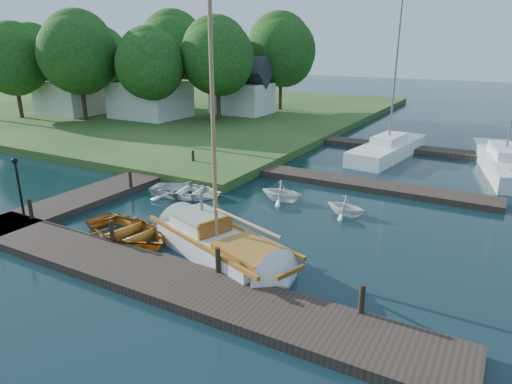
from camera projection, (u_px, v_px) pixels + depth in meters
The scene contains 30 objects.
ground at pixel (256, 219), 18.97m from camera, with size 160.00×160.00×0.00m, color black.
near_dock at pixel (159, 278), 13.97m from camera, with size 18.00×2.20×0.30m, color #302620.
left_dock at pixel (144, 177), 24.33m from camera, with size 2.20×18.00×0.30m, color #302620.
far_dock at pixel (352, 183), 23.35m from camera, with size 14.00×1.60×0.30m, color #302620.
shore at pixel (134, 106), 50.18m from camera, with size 50.00×40.00×0.50m, color #2E4C20.
mooring_post_0 at pixel (30, 209), 18.14m from camera, with size 0.16×0.16×0.80m, color black.
mooring_post_1 at pixel (112, 231), 16.03m from camera, with size 0.16×0.16×0.80m, color black.
mooring_post_2 at pixel (218, 260), 13.92m from camera, with size 0.16×0.16×0.80m, color black.
mooring_post_3 at pixel (362, 299), 11.81m from camera, with size 0.16×0.16×0.80m, color black.
mooring_post_4 at pixel (130, 179), 22.04m from camera, with size 0.16×0.16×0.80m, color black.
mooring_post_5 at pixel (193, 158), 26.16m from camera, with size 0.16×0.16×0.80m, color black.
lamp_post at pixel (18, 179), 18.01m from camera, with size 0.24×0.24×2.44m.
sailboat at pixel (223, 248), 15.54m from camera, with size 7.39×4.26×9.83m.
dinghy at pixel (127, 228), 16.97m from camera, with size 2.92×4.09×0.85m, color brown.
tender_a at pixel (186, 189), 21.71m from camera, with size 2.56×3.59×0.74m, color white.
tender_b at pixel (283, 190), 20.98m from camera, with size 1.77×2.06×1.08m, color white.
tender_d at pixel (347, 204), 19.29m from camera, with size 1.59×1.84×0.97m, color white.
marina_boat_1 at pixel (388, 148), 29.10m from camera, with size 3.22×8.56×10.52m.
marina_boat_3 at pixel (504, 161), 25.92m from camera, with size 4.23×10.05×12.18m.
house_a at pixel (150, 89), 40.62m from camera, with size 6.30×5.00×6.29m.
house_b at pixel (71, 89), 42.78m from camera, with size 5.77×4.50×5.79m.
house_c at pixel (242, 91), 42.88m from camera, with size 5.25×4.00×5.28m.
tree_0 at pixel (13, 59), 39.59m from camera, with size 6.12×6.07×8.28m.
tree_1 at pixel (79, 53), 38.25m from camera, with size 6.70×6.70×9.20m.
tree_2 at pixel (150, 64), 37.35m from camera, with size 5.83×5.75×7.82m.
tree_3 at pixel (218, 56), 38.60m from camera, with size 6.41×6.38×8.74m.
tree_4 at pixel (174, 48), 45.48m from camera, with size 7.01×7.01×9.66m.
tree_5 at pixel (102, 57), 47.88m from camera, with size 6.00×5.94×8.10m.
tree_6 at pixel (31, 55), 47.32m from camera, with size 6.24×6.20×8.46m.
tree_7 at pixel (281, 50), 44.14m from camera, with size 6.83×6.83×9.38m.
Camera 1 is at (8.72, -15.34, 7.05)m, focal length 32.00 mm.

